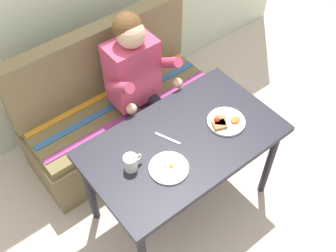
{
  "coord_description": "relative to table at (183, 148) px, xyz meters",
  "views": [
    {
      "loc": [
        -1.03,
        -1.14,
        2.66
      ],
      "look_at": [
        0.0,
        0.15,
        0.72
      ],
      "focal_mm": 44.04,
      "sensor_mm": 36.0,
      "label": 1
    }
  ],
  "objects": [
    {
      "name": "table",
      "position": [
        0.0,
        0.0,
        0.0
      ],
      "size": [
        1.2,
        0.7,
        0.73
      ],
      "color": "black",
      "rests_on": "ground"
    },
    {
      "name": "fork",
      "position": [
        -0.07,
        0.07,
        0.08
      ],
      "size": [
        0.08,
        0.16,
        0.0
      ],
      "primitive_type": "cube",
      "rotation": [
        0.0,
        0.0,
        0.39
      ],
      "color": "silver",
      "rests_on": "table"
    },
    {
      "name": "couch",
      "position": [
        0.0,
        0.76,
        -0.32
      ],
      "size": [
        1.44,
        0.56,
        1.0
      ],
      "color": "olive",
      "rests_on": "ground"
    },
    {
      "name": "plate_breakfast",
      "position": [
        0.28,
        -0.06,
        0.1
      ],
      "size": [
        0.24,
        0.24,
        0.05
      ],
      "color": "white",
      "rests_on": "table"
    },
    {
      "name": "plate_eggs",
      "position": [
        -0.2,
        -0.11,
        0.09
      ],
      "size": [
        0.23,
        0.23,
        0.04
      ],
      "color": "white",
      "rests_on": "table"
    },
    {
      "name": "ground_plane",
      "position": [
        0.0,
        0.0,
        -0.65
      ],
      "size": [
        8.0,
        8.0,
        0.0
      ],
      "primitive_type": "plane",
      "color": "beige"
    },
    {
      "name": "coffee_mug",
      "position": [
        -0.36,
        0.03,
        0.13
      ],
      "size": [
        0.12,
        0.08,
        0.1
      ],
      "color": "white",
      "rests_on": "table"
    },
    {
      "name": "person",
      "position": [
        0.09,
        0.59,
        0.09
      ],
      "size": [
        0.45,
        0.61,
        1.21
      ],
      "color": "#BF3F62",
      "rests_on": "ground"
    }
  ]
}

